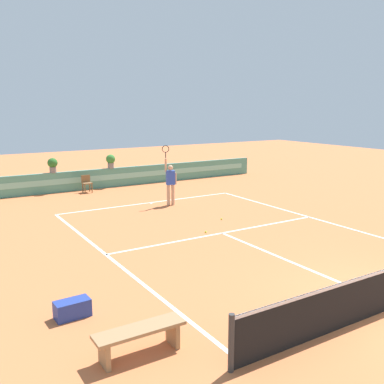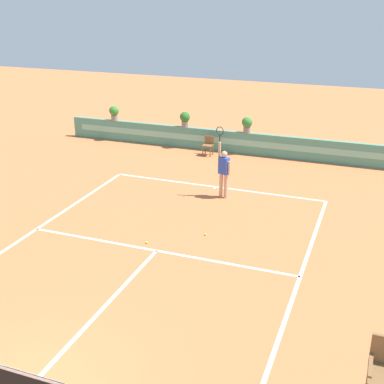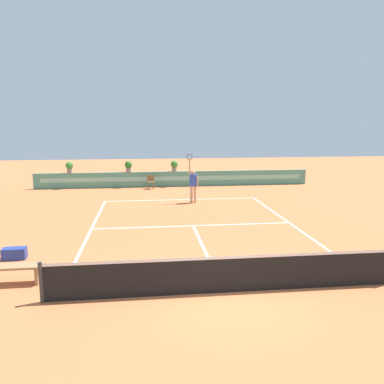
{
  "view_description": "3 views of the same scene",
  "coord_description": "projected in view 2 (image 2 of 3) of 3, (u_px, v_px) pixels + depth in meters",
  "views": [
    {
      "loc": [
        -8.26,
        -5.04,
        4.21
      ],
      "look_at": [
        0.23,
        8.7,
        1.0
      ],
      "focal_mm": 40.69,
      "sensor_mm": 36.0,
      "label": 1
    },
    {
      "loc": [
        5.58,
        -5.56,
        6.99
      ],
      "look_at": [
        0.23,
        8.7,
        1.0
      ],
      "focal_mm": 48.24,
      "sensor_mm": 36.0,
      "label": 2
    },
    {
      "loc": [
        -1.9,
        -8.99,
        4.24
      ],
      "look_at": [
        0.23,
        8.7,
        1.0
      ],
      "focal_mm": 36.34,
      "sensor_mm": 36.0,
      "label": 3
    }
  ],
  "objects": [
    {
      "name": "tennis_player",
      "position": [
        224.0,
        170.0,
        18.25
      ],
      "size": [
        0.6,
        0.31,
        2.58
      ],
      "color": "tan",
      "rests_on": "ground"
    },
    {
      "name": "ground_plane",
      "position": [
        151.0,
        257.0,
        14.46
      ],
      "size": [
        60.0,
        60.0,
        0.0
      ],
      "primitive_type": "plane",
      "color": "#C66B3D"
    },
    {
      "name": "potted_plant_far_left",
      "position": [
        114.0,
        112.0,
        25.19
      ],
      "size": [
        0.48,
        0.48,
        0.72
      ],
      "color": "gray",
      "rests_on": "back_wall_barrier"
    },
    {
      "name": "tennis_ball_mid_court",
      "position": [
        206.0,
        234.0,
        15.72
      ],
      "size": [
        0.07,
        0.07,
        0.07
      ],
      "primitive_type": "sphere",
      "color": "#CCE033",
      "rests_on": "ground"
    },
    {
      "name": "tennis_ball_near_baseline",
      "position": [
        147.0,
        242.0,
        15.22
      ],
      "size": [
        0.07,
        0.07,
        0.07
      ],
      "primitive_type": "sphere",
      "color": "#CCE033",
      "rests_on": "ground"
    },
    {
      "name": "ball_kid_chair",
      "position": [
        208.0,
        145.0,
        23.22
      ],
      "size": [
        0.44,
        0.44,
        0.85
      ],
      "color": "brown",
      "rests_on": "ground"
    },
    {
      "name": "back_wall_barrier",
      "position": [
        247.0,
        143.0,
        23.32
      ],
      "size": [
        18.0,
        0.21,
        1.0
      ],
      "color": "#4C8E7A",
      "rests_on": "ground"
    },
    {
      "name": "potted_plant_left",
      "position": [
        185.0,
        118.0,
        23.97
      ],
      "size": [
        0.48,
        0.48,
        0.72
      ],
      "color": "gray",
      "rests_on": "back_wall_barrier"
    },
    {
      "name": "court_lines",
      "position": [
        161.0,
        246.0,
        15.08
      ],
      "size": [
        8.32,
        11.94,
        0.01
      ],
      "color": "white",
      "rests_on": "ground"
    },
    {
      "name": "potted_plant_centre",
      "position": [
        247.0,
        124.0,
        23.0
      ],
      "size": [
        0.48,
        0.48,
        0.72
      ],
      "color": "gray",
      "rests_on": "back_wall_barrier"
    }
  ]
}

